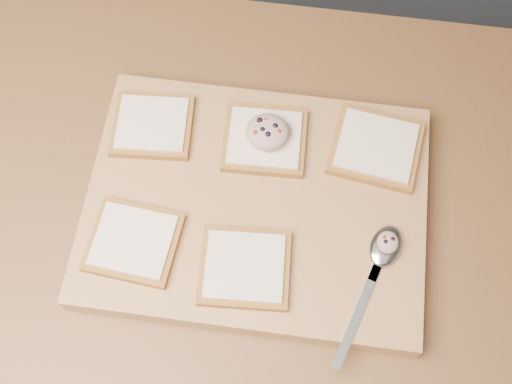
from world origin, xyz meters
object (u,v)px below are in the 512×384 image
bread_far_center (265,140)px  spoon (382,256)px  cutting_board (256,205)px  tuna_salad_dollop (267,132)px

bread_far_center → spoon: 0.22m
bread_far_center → spoon: bread_far_center is taller
bread_far_center → spoon: bearing=-40.7°
cutting_board → spoon: (0.17, -0.06, 0.02)m
cutting_board → tuna_salad_dollop: bearing=87.9°
bread_far_center → tuna_salad_dollop: bearing=16.2°
spoon → bread_far_center: bearing=139.3°
bread_far_center → tuna_salad_dollop: size_ratio=1.97×
bread_far_center → tuna_salad_dollop: tuna_salad_dollop is taller
cutting_board → bread_far_center: 0.09m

